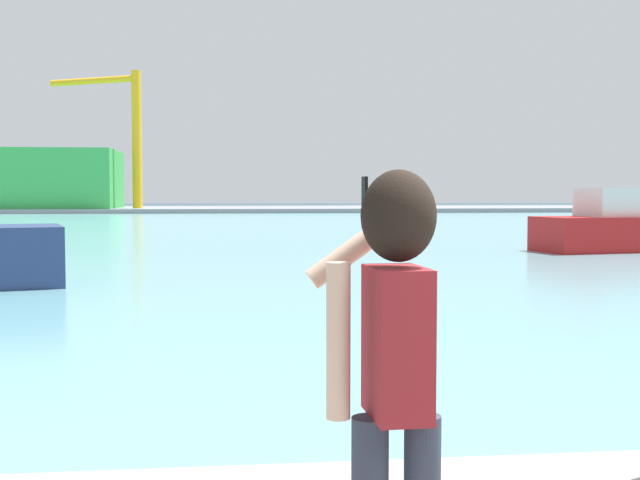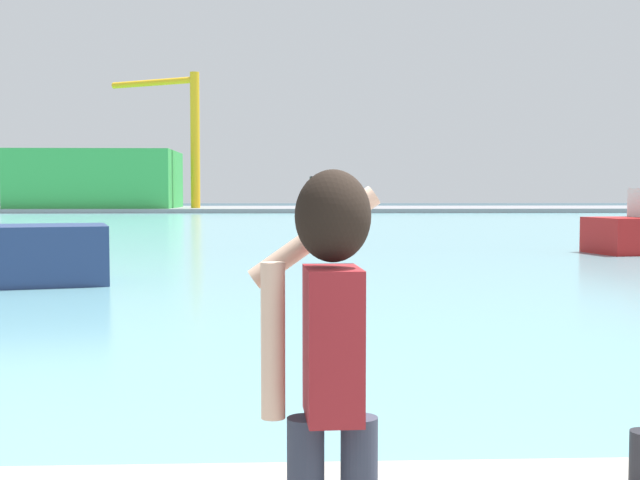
% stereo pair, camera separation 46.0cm
% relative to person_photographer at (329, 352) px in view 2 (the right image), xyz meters
% --- Properties ---
extents(ground_plane, '(220.00, 220.00, 0.00)m').
position_rel_person_photographer_xyz_m(ground_plane, '(1.20, 49.98, -1.58)').
color(ground_plane, '#334751').
extents(harbor_water, '(140.00, 100.00, 0.02)m').
position_rel_person_photographer_xyz_m(harbor_water, '(1.20, 51.98, -1.57)').
color(harbor_water, '#6BA8B2').
rests_on(harbor_water, ground_plane).
extents(far_shore_dock, '(140.00, 20.00, 0.46)m').
position_rel_person_photographer_xyz_m(far_shore_dock, '(1.20, 91.98, -1.35)').
color(far_shore_dock, gray).
rests_on(far_shore_dock, ground_plane).
extents(person_photographer, '(0.53, 0.55, 1.74)m').
position_rel_person_photographer_xyz_m(person_photographer, '(0.00, 0.00, 0.00)').
color(person_photographer, '#2D3342').
rests_on(person_photographer, quay_promenade).
extents(warehouse_left, '(17.00, 12.47, 6.20)m').
position_rel_person_photographer_xyz_m(warehouse_left, '(-20.45, 89.22, 1.98)').
color(warehouse_left, green).
rests_on(warehouse_left, far_shore_dock).
extents(port_crane, '(10.34, 6.21, 14.51)m').
position_rel_person_photographer_xyz_m(port_crane, '(-10.94, 87.93, 7.90)').
color(port_crane, yellow).
rests_on(port_crane, far_shore_dock).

